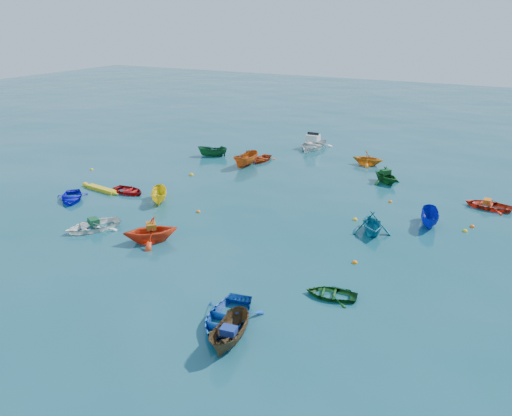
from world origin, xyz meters
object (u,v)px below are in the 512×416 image
at_px(kayak_yellow, 102,191).
at_px(motorboat_white, 313,148).
at_px(dinghy_blue_sw, 72,200).
at_px(dinghy_white_near, 93,229).
at_px(dinghy_blue_se, 226,324).

relative_size(kayak_yellow, motorboat_white, 0.81).
xyz_separation_m(dinghy_blue_sw, motorboat_white, (9.79, 21.68, 0.00)).
distance_m(dinghy_blue_sw, kayak_yellow, 2.53).
height_order(dinghy_blue_sw, motorboat_white, motorboat_white).
distance_m(dinghy_white_near, motorboat_white, 25.25).
xyz_separation_m(kayak_yellow, motorboat_white, (9.36, 19.18, 0.00)).
distance_m(kayak_yellow, motorboat_white, 21.35).
bearing_deg(motorboat_white, kayak_yellow, -115.35).
bearing_deg(kayak_yellow, motorboat_white, -18.77).
distance_m(dinghy_blue_se, motorboat_white, 30.65).
relative_size(dinghy_blue_sw, kayak_yellow, 0.87).
bearing_deg(dinghy_blue_sw, kayak_yellow, 38.14).
relative_size(dinghy_blue_sw, dinghy_white_near, 0.92).
distance_m(dinghy_white_near, dinghy_blue_se, 13.33).
height_order(dinghy_white_near, motorboat_white, motorboat_white).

